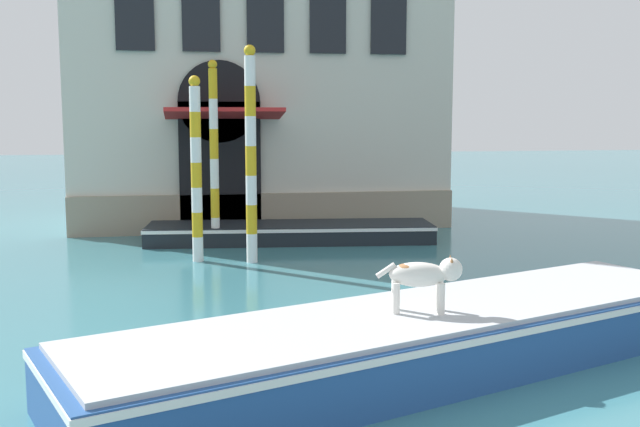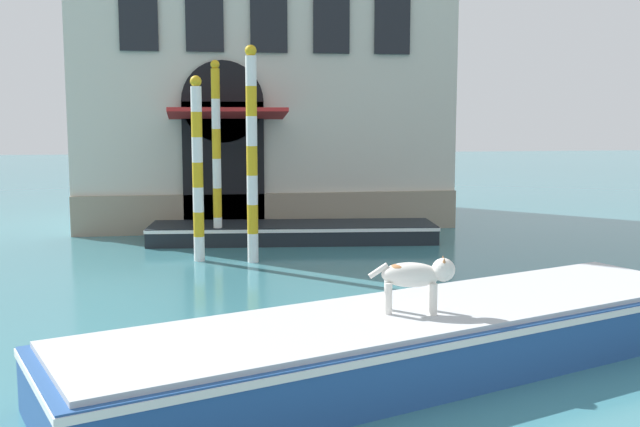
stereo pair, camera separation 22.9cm
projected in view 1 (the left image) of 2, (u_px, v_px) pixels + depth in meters
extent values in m
cube|color=gray|center=(267.00, 213.00, 19.89)|extent=(10.25, 0.16, 1.03)
cube|color=black|center=(220.00, 168.00, 19.51)|extent=(2.11, 0.14, 3.44)
cylinder|color=black|center=(219.00, 102.00, 19.29)|extent=(2.11, 0.14, 2.11)
cube|color=black|center=(135.00, 16.00, 18.69)|extent=(0.96, 0.10, 1.72)
cube|color=black|center=(201.00, 17.00, 18.97)|extent=(0.96, 0.10, 1.72)
cube|color=black|center=(265.00, 19.00, 19.25)|extent=(0.96, 0.10, 1.72)
cube|color=black|center=(328.00, 20.00, 19.53)|extent=(0.96, 0.10, 1.72)
cube|color=black|center=(389.00, 21.00, 19.81)|extent=(0.96, 0.10, 1.72)
cube|color=#B22323|center=(224.00, 113.00, 18.72)|extent=(2.95, 1.40, 0.29)
cube|color=#234C8C|center=(424.00, 341.00, 9.08)|extent=(8.97, 5.10, 0.69)
cube|color=white|center=(425.00, 318.00, 9.05)|extent=(9.01, 5.14, 0.08)
cube|color=#B2B7BC|center=(425.00, 311.00, 9.03)|extent=(8.66, 4.85, 0.06)
cylinder|color=silver|center=(439.00, 295.00, 8.94)|extent=(0.09, 0.09, 0.37)
cylinder|color=silver|center=(441.00, 299.00, 8.74)|extent=(0.09, 0.09, 0.37)
cylinder|color=silver|center=(395.00, 294.00, 8.97)|extent=(0.09, 0.09, 0.37)
cylinder|color=silver|center=(396.00, 298.00, 8.77)|extent=(0.09, 0.09, 0.37)
ellipsoid|color=silver|center=(418.00, 274.00, 8.82)|extent=(0.74, 0.44, 0.29)
ellipsoid|color=#AD7042|center=(409.00, 268.00, 8.82)|extent=(0.34, 0.27, 0.10)
sphere|color=silver|center=(451.00, 269.00, 8.79)|extent=(0.28, 0.28, 0.28)
cone|color=#AD7042|center=(450.00, 259.00, 8.85)|extent=(0.08, 0.08, 0.11)
cone|color=#AD7042|center=(452.00, 262.00, 8.70)|extent=(0.08, 0.08, 0.11)
cylinder|color=silver|center=(386.00, 270.00, 8.84)|extent=(0.25, 0.12, 0.20)
cube|color=black|center=(290.00, 233.00, 18.41)|extent=(7.08, 2.31, 0.45)
cube|color=white|center=(290.00, 226.00, 18.38)|extent=(7.11, 2.34, 0.08)
cube|color=#8C7251|center=(290.00, 233.00, 18.41)|extent=(3.92, 1.60, 0.40)
cylinder|color=white|center=(216.00, 232.00, 17.68)|extent=(0.20, 0.20, 0.69)
cylinder|color=gold|center=(215.00, 203.00, 17.59)|extent=(0.20, 0.20, 0.69)
cylinder|color=white|center=(215.00, 174.00, 17.51)|extent=(0.20, 0.20, 0.69)
cylinder|color=gold|center=(214.00, 144.00, 17.42)|extent=(0.20, 0.20, 0.69)
cylinder|color=white|center=(213.00, 114.00, 17.33)|extent=(0.20, 0.20, 0.69)
cylinder|color=gold|center=(213.00, 84.00, 17.24)|extent=(0.20, 0.20, 0.69)
sphere|color=gold|center=(213.00, 64.00, 17.18)|extent=(0.21, 0.21, 0.21)
cylinder|color=white|center=(252.00, 248.00, 15.77)|extent=(0.23, 0.23, 0.61)
cylinder|color=gold|center=(252.00, 219.00, 15.69)|extent=(0.23, 0.23, 0.61)
cylinder|color=white|center=(251.00, 190.00, 15.61)|extent=(0.23, 0.23, 0.61)
cylinder|color=gold|center=(251.00, 161.00, 15.53)|extent=(0.23, 0.23, 0.61)
cylinder|color=white|center=(251.00, 131.00, 15.45)|extent=(0.23, 0.23, 0.61)
cylinder|color=gold|center=(250.00, 101.00, 15.37)|extent=(0.23, 0.23, 0.61)
cylinder|color=white|center=(250.00, 71.00, 15.29)|extent=(0.23, 0.23, 0.61)
sphere|color=gold|center=(250.00, 50.00, 15.24)|extent=(0.24, 0.24, 0.24)
cylinder|color=white|center=(198.00, 249.00, 15.89)|extent=(0.23, 0.23, 0.53)
cylinder|color=gold|center=(197.00, 225.00, 15.82)|extent=(0.23, 0.23, 0.53)
cylinder|color=white|center=(197.00, 200.00, 15.75)|extent=(0.23, 0.23, 0.53)
cylinder|color=gold|center=(196.00, 175.00, 15.69)|extent=(0.23, 0.23, 0.53)
cylinder|color=white|center=(196.00, 150.00, 15.62)|extent=(0.23, 0.23, 0.53)
cylinder|color=gold|center=(195.00, 125.00, 15.55)|extent=(0.23, 0.23, 0.53)
cylinder|color=white|center=(195.00, 99.00, 15.48)|extent=(0.23, 0.23, 0.53)
sphere|color=gold|center=(194.00, 81.00, 15.44)|extent=(0.24, 0.24, 0.24)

